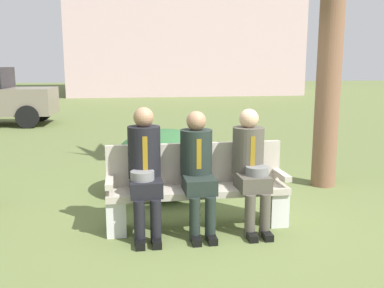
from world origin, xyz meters
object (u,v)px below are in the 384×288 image
Objects in this scene: shrub_near_bench at (166,162)px; park_bench at (197,188)px; seated_man_left at (145,165)px; seated_man_middle at (198,165)px; seated_man_right at (251,163)px.

park_bench is at bearing -79.68° from shrub_near_bench.
seated_man_middle is at bearing 0.08° from seated_man_left.
seated_man_right is at bearing -59.94° from shrub_near_bench.
park_bench is at bearing 82.43° from seated_man_middle.
shrub_near_bench is at bearing 100.32° from park_bench.
park_bench is 1.23m from shrub_near_bench.
seated_man_left reaches higher than seated_man_middle.
shrub_near_bench is (-0.22, 1.21, 0.03)m from park_bench.
seated_man_left is at bearing -179.92° from seated_man_middle.
seated_man_middle is 1.38m from shrub_near_bench.
seated_man_left reaches higher than park_bench.
seated_man_left is 1.04× the size of seated_man_middle.
seated_man_middle reaches higher than shrub_near_bench.
shrub_near_bench is (0.35, 1.34, -0.28)m from seated_man_left.
seated_man_left is 0.92× the size of shrub_near_bench.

